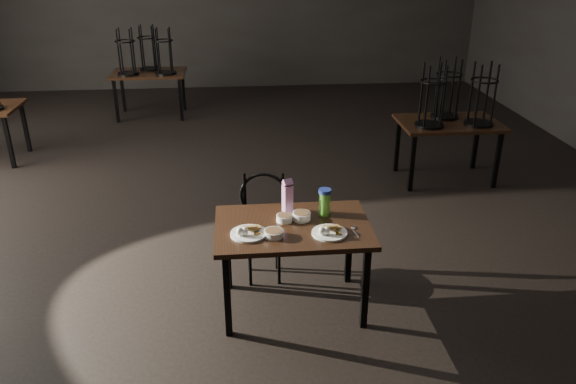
{
  "coord_description": "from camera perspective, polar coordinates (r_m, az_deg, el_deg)",
  "views": [
    {
      "loc": [
        0.15,
        -5.41,
        2.77
      ],
      "look_at": [
        0.55,
        -1.19,
        0.85
      ],
      "focal_mm": 35.0,
      "sensor_mm": 36.0,
      "label": 1
    }
  ],
  "objects": [
    {
      "name": "bowl_big",
      "position": [
        4.16,
        -1.47,
        -4.2
      ],
      "size": [
        0.15,
        0.15,
        0.05
      ],
      "color": "white",
      "rests_on": "main_table"
    },
    {
      "name": "plate_left",
      "position": [
        4.19,
        -4.04,
        -4.06
      ],
      "size": [
        0.28,
        0.28,
        0.09
      ],
      "color": "white",
      "rests_on": "main_table"
    },
    {
      "name": "bowl_far",
      "position": [
        4.41,
        1.38,
        -2.42
      ],
      "size": [
        0.15,
        0.15,
        0.06
      ],
      "color": "white",
      "rests_on": "main_table"
    },
    {
      "name": "water_bottle",
      "position": [
        4.45,
        3.74,
        -1.01
      ],
      "size": [
        0.13,
        0.13,
        0.22
      ],
      "color": "#6CD83F",
      "rests_on": "main_table"
    },
    {
      "name": "spoon",
      "position": [
        4.3,
        6.69,
        -3.7
      ],
      "size": [
        0.05,
        0.18,
        0.01
      ],
      "color": "silver",
      "rests_on": "main_table"
    },
    {
      "name": "bowl_near",
      "position": [
        4.38,
        -0.38,
        -2.65
      ],
      "size": [
        0.13,
        0.13,
        0.05
      ],
      "color": "white",
      "rests_on": "main_table"
    },
    {
      "name": "bg_table_right",
      "position": [
        7.08,
        16.13,
        7.08
      ],
      "size": [
        1.2,
        0.8,
        1.48
      ],
      "color": "black",
      "rests_on": "ground"
    },
    {
      "name": "bentwood_chair",
      "position": [
        4.88,
        -2.52,
        -2.64
      ],
      "size": [
        0.45,
        0.44,
        0.93
      ],
      "rotation": [
        0.0,
        0.0,
        -0.1
      ],
      "color": "black",
      "rests_on": "ground"
    },
    {
      "name": "bg_table_far",
      "position": [
        9.75,
        -14.0,
        11.89
      ],
      "size": [
        1.2,
        0.8,
        1.48
      ],
      "color": "black",
      "rests_on": "ground"
    },
    {
      "name": "plate_right",
      "position": [
        4.21,
        4.22,
        -3.99
      ],
      "size": [
        0.27,
        0.27,
        0.09
      ],
      "color": "white",
      "rests_on": "main_table"
    },
    {
      "name": "main_table",
      "position": [
        4.37,
        0.5,
        -4.29
      ],
      "size": [
        1.2,
        0.8,
        0.75
      ],
      "color": "black",
      "rests_on": "ground"
    },
    {
      "name": "juice_carton",
      "position": [
        4.48,
        -0.05,
        -0.47
      ],
      "size": [
        0.09,
        0.09,
        0.29
      ],
      "color": "#841874",
      "rests_on": "main_table"
    }
  ]
}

